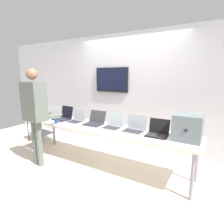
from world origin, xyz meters
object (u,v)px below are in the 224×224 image
at_px(laptop_station_2, 77,119).
at_px(person, 35,108).
at_px(storage_cart, 41,125).
at_px(equipment_box, 188,128).
at_px(laptop_station_6, 158,132).
at_px(coffee_mug, 57,121).
at_px(laptop_station_1, 64,116).
at_px(laptop_station_5, 135,128).
at_px(laptop_station_0, 50,115).
at_px(workbench, 103,129).
at_px(laptop_station_4, 113,125).
at_px(laptop_station_3, 95,121).

xyz_separation_m(laptop_station_2, person, (-0.40, -0.65, 0.29)).
bearing_deg(storage_cart, equipment_box, -4.10).
bearing_deg(laptop_station_6, coffee_mug, -171.79).
bearing_deg(coffee_mug, equipment_box, 6.72).
distance_m(laptop_station_2, person, 0.81).
bearing_deg(laptop_station_6, equipment_box, -0.00).
distance_m(laptop_station_1, laptop_station_5, 1.65).
bearing_deg(laptop_station_0, laptop_station_6, -0.13).
xyz_separation_m(workbench, laptop_station_5, (0.62, 0.04, 0.11)).
height_order(workbench, laptop_station_5, laptop_station_5).
distance_m(laptop_station_0, laptop_station_4, 1.63).
bearing_deg(laptop_station_2, laptop_station_0, 179.65).
bearing_deg(storage_cart, laptop_station_5, -5.02).
height_order(laptop_station_4, laptop_station_5, laptop_station_5).
xyz_separation_m(laptop_station_1, laptop_station_4, (1.25, -0.03, -0.00)).
distance_m(laptop_station_3, laptop_station_5, 0.84).
height_order(laptop_station_3, storage_cart, laptop_station_3).
bearing_deg(coffee_mug, laptop_station_6, 8.21).
distance_m(equipment_box, laptop_station_5, 0.84).
relative_size(laptop_station_1, laptop_station_6, 1.10).
relative_size(laptop_station_3, laptop_station_5, 1.00).
bearing_deg(laptop_station_1, equipment_box, -0.82).
xyz_separation_m(laptop_station_1, laptop_station_6, (2.05, -0.04, -0.00)).
distance_m(laptop_station_2, laptop_station_4, 0.85).
relative_size(equipment_box, laptop_station_0, 1.01).
xyz_separation_m(workbench, storage_cart, (-2.08, 0.28, -0.29)).
height_order(laptop_station_2, laptop_station_5, laptop_station_5).
relative_size(person, coffee_mug, 21.04).
height_order(laptop_station_2, laptop_station_4, laptop_station_4).
height_order(laptop_station_0, laptop_station_6, laptop_station_6).
distance_m(laptop_station_3, storage_cart, 1.91).
distance_m(workbench, laptop_station_5, 0.63).
bearing_deg(laptop_station_2, laptop_station_4, 0.41).
height_order(laptop_station_3, laptop_station_6, laptop_station_3).
distance_m(workbench, laptop_station_1, 1.05).
bearing_deg(laptop_station_0, laptop_station_1, 4.45).
bearing_deg(laptop_station_2, laptop_station_5, 0.68).
bearing_deg(workbench, laptop_station_3, 163.47).
bearing_deg(laptop_station_1, laptop_station_5, -0.69).
relative_size(workbench, laptop_station_5, 9.40).
height_order(laptop_station_4, storage_cart, laptop_station_4).
xyz_separation_m(equipment_box, laptop_station_5, (-0.83, 0.02, -0.13)).
relative_size(laptop_station_0, person, 0.22).
bearing_deg(person, laptop_station_5, 21.94).
relative_size(laptop_station_4, person, 0.18).
relative_size(laptop_station_0, laptop_station_5, 1.08).
bearing_deg(laptop_station_4, laptop_station_5, 1.23).
bearing_deg(laptop_station_6, storage_cart, 175.34).
bearing_deg(laptop_station_1, laptop_station_6, -0.99).
xyz_separation_m(equipment_box, coffee_mug, (-2.36, -0.28, -0.15)).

